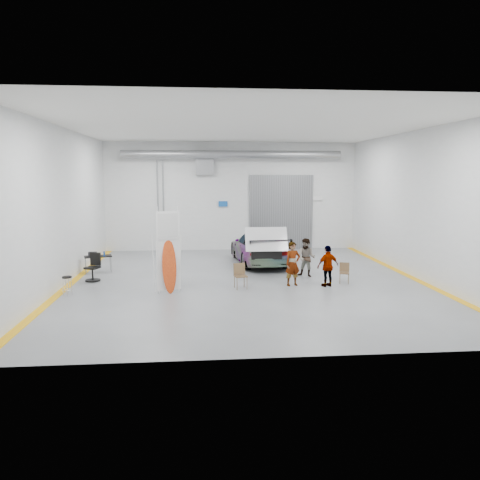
{
  "coord_description": "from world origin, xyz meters",
  "views": [
    {
      "loc": [
        -1.86,
        -18.19,
        4.17
      ],
      "look_at": [
        -0.16,
        1.05,
        1.5
      ],
      "focal_mm": 35.0,
      "sensor_mm": 36.0,
      "label": 1
    }
  ],
  "objects": [
    {
      "name": "room_shell",
      "position": [
        0.24,
        2.22,
        4.08
      ],
      "size": [
        14.02,
        16.18,
        6.01
      ],
      "color": "silver",
      "rests_on": "ground"
    },
    {
      "name": "person_b",
      "position": [
        2.57,
        0.56,
        0.8
      ],
      "size": [
        0.98,
        0.91,
        1.6
      ],
      "primitive_type": "imported",
      "rotation": [
        0.0,
        0.0,
        -0.54
      ],
      "color": "#44707E",
      "rests_on": "ground"
    },
    {
      "name": "ground",
      "position": [
        0.0,
        0.0,
        0.0
      ],
      "size": [
        16.0,
        16.0,
        0.0
      ],
      "primitive_type": "plane",
      "color": "slate",
      "rests_on": "ground"
    },
    {
      "name": "person_c",
      "position": [
        2.97,
        -1.24,
        0.79
      ],
      "size": [
        0.98,
        0.64,
        1.57
      ],
      "primitive_type": "imported",
      "rotation": [
        0.0,
        0.0,
        3.45
      ],
      "color": "brown",
      "rests_on": "ground"
    },
    {
      "name": "office_chair",
      "position": [
        -6.09,
        0.51,
        0.49
      ],
      "size": [
        0.64,
        0.67,
        1.11
      ],
      "rotation": [
        0.0,
        0.0,
        -0.4
      ],
      "color": "black",
      "rests_on": "ground"
    },
    {
      "name": "person_a",
      "position": [
        1.68,
        -0.98,
        0.85
      ],
      "size": [
        0.71,
        0.57,
        1.69
      ],
      "primitive_type": "imported",
      "rotation": [
        0.0,
        0.0,
        0.3
      ],
      "color": "#856048",
      "rests_on": "ground"
    },
    {
      "name": "trunk_lid",
      "position": [
        0.99,
        1.3,
        1.56
      ],
      "size": [
        1.8,
        1.09,
        0.04
      ],
      "primitive_type": "cube",
      "color": "silver",
      "rests_on": "sedan_car"
    },
    {
      "name": "folding_chair_near",
      "position": [
        -0.34,
        -1.28,
        0.29
      ],
      "size": [
        0.51,
        0.53,
        0.93
      ],
      "rotation": [
        0.0,
        0.0,
        0.18
      ],
      "color": "brown",
      "rests_on": "ground"
    },
    {
      "name": "shop_stool",
      "position": [
        -6.48,
        -1.76,
        0.34
      ],
      "size": [
        0.35,
        0.35,
        0.68
      ],
      "rotation": [
        0.0,
        0.0,
        0.12
      ],
      "color": "black",
      "rests_on": "ground"
    },
    {
      "name": "folding_chair_far",
      "position": [
        3.77,
        -0.76,
        0.25
      ],
      "size": [
        0.46,
        0.49,
        0.79
      ],
      "rotation": [
        0.0,
        0.0,
        -0.29
      ],
      "color": "brown",
      "rests_on": "ground"
    },
    {
      "name": "surfboard_display",
      "position": [
        -3.03,
        -1.76,
        1.26
      ],
      "size": [
        0.83,
        0.46,
        3.11
      ],
      "rotation": [
        0.0,
        0.0,
        0.37
      ],
      "color": "white",
      "rests_on": "ground"
    },
    {
      "name": "sedan_car",
      "position": [
        0.99,
        3.71,
        0.77
      ],
      "size": [
        2.54,
        5.46,
        1.54
      ],
      "primitive_type": "imported",
      "rotation": [
        0.0,
        0.0,
        3.21
      ],
      "color": "silver",
      "rests_on": "ground"
    },
    {
      "name": "work_table",
      "position": [
        -6.29,
        2.22,
        0.72
      ],
      "size": [
        1.25,
        0.85,
        0.93
      ],
      "rotation": [
        0.0,
        0.0,
        0.27
      ],
      "color": "gray",
      "rests_on": "ground"
    }
  ]
}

